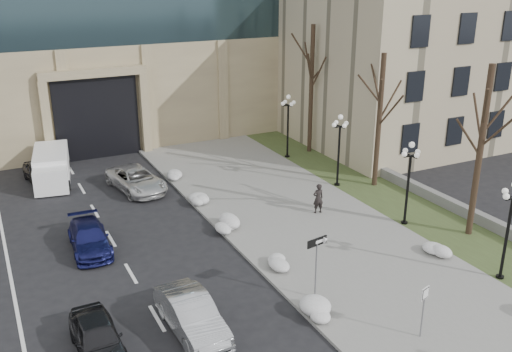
{
  "coord_description": "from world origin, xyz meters",
  "views": [
    {
      "loc": [
        -11.67,
        -9.26,
        13.31
      ],
      "look_at": [
        0.25,
        14.58,
        3.5
      ],
      "focal_mm": 40.0,
      "sensor_mm": 36.0,
      "label": 1
    }
  ],
  "objects_px": {
    "car_b": "(192,315)",
    "pedestrian": "(318,198)",
    "lamppost_b": "(409,172)",
    "car_c": "(89,238)",
    "box_truck": "(52,167)",
    "car_a": "(98,338)",
    "lamppost_c": "(339,141)",
    "car_e": "(40,173)",
    "one_way_sign": "(320,248)",
    "keep_sign": "(424,302)",
    "lamppost_d": "(288,118)",
    "car_d": "(136,180)",
    "lamppost_a": "(510,218)"
  },
  "relations": [
    {
      "from": "car_b",
      "to": "pedestrian",
      "type": "height_order",
      "value": "pedestrian"
    },
    {
      "from": "lamppost_b",
      "to": "car_e",
      "type": "bearing_deg",
      "value": 136.98
    },
    {
      "from": "box_truck",
      "to": "lamppost_b",
      "type": "relative_size",
      "value": 1.33
    },
    {
      "from": "lamppost_d",
      "to": "lamppost_a",
      "type": "bearing_deg",
      "value": -90.0
    },
    {
      "from": "one_way_sign",
      "to": "lamppost_d",
      "type": "xyz_separation_m",
      "value": [
        8.19,
        17.13,
        0.68
      ]
    },
    {
      "from": "car_d",
      "to": "one_way_sign",
      "type": "bearing_deg",
      "value": -87.4
    },
    {
      "from": "car_a",
      "to": "box_truck",
      "type": "distance_m",
      "value": 19.48
    },
    {
      "from": "car_e",
      "to": "one_way_sign",
      "type": "bearing_deg",
      "value": -74.08
    },
    {
      "from": "box_truck",
      "to": "lamppost_d",
      "type": "relative_size",
      "value": 1.33
    },
    {
      "from": "car_a",
      "to": "car_e",
      "type": "xyz_separation_m",
      "value": [
        0.42,
        19.48,
        0.0
      ]
    },
    {
      "from": "box_truck",
      "to": "car_d",
      "type": "bearing_deg",
      "value": -33.28
    },
    {
      "from": "car_d",
      "to": "car_a",
      "type": "bearing_deg",
      "value": -120.19
    },
    {
      "from": "lamppost_a",
      "to": "one_way_sign",
      "type": "bearing_deg",
      "value": 163.87
    },
    {
      "from": "car_e",
      "to": "pedestrian",
      "type": "distance_m",
      "value": 18.35
    },
    {
      "from": "car_e",
      "to": "keep_sign",
      "type": "height_order",
      "value": "keep_sign"
    },
    {
      "from": "car_a",
      "to": "lamppost_d",
      "type": "relative_size",
      "value": 0.84
    },
    {
      "from": "car_b",
      "to": "one_way_sign",
      "type": "xyz_separation_m",
      "value": [
        5.64,
        -0.2,
        1.66
      ]
    },
    {
      "from": "car_b",
      "to": "one_way_sign",
      "type": "bearing_deg",
      "value": -4.37
    },
    {
      "from": "lamppost_d",
      "to": "box_truck",
      "type": "bearing_deg",
      "value": 170.29
    },
    {
      "from": "lamppost_b",
      "to": "lamppost_c",
      "type": "bearing_deg",
      "value": 90.0
    },
    {
      "from": "lamppost_a",
      "to": "lamppost_b",
      "type": "xyz_separation_m",
      "value": [
        0.0,
        6.5,
        0.0
      ]
    },
    {
      "from": "car_a",
      "to": "keep_sign",
      "type": "xyz_separation_m",
      "value": [
        11.1,
        -4.6,
        0.97
      ]
    },
    {
      "from": "car_c",
      "to": "one_way_sign",
      "type": "height_order",
      "value": "one_way_sign"
    },
    {
      "from": "car_d",
      "to": "one_way_sign",
      "type": "distance_m",
      "value": 16.26
    },
    {
      "from": "one_way_sign",
      "to": "lamppost_b",
      "type": "distance_m",
      "value": 9.2
    },
    {
      "from": "lamppost_d",
      "to": "pedestrian",
      "type": "bearing_deg",
      "value": -109.84
    },
    {
      "from": "one_way_sign",
      "to": "keep_sign",
      "type": "relative_size",
      "value": 1.29
    },
    {
      "from": "box_truck",
      "to": "lamppost_c",
      "type": "distance_m",
      "value": 18.79
    },
    {
      "from": "one_way_sign",
      "to": "lamppost_b",
      "type": "height_order",
      "value": "lamppost_b"
    },
    {
      "from": "car_a",
      "to": "lamppost_c",
      "type": "xyz_separation_m",
      "value": [
        17.35,
        10.18,
        2.39
      ]
    },
    {
      "from": "car_a",
      "to": "pedestrian",
      "type": "relative_size",
      "value": 2.28
    },
    {
      "from": "lamppost_c",
      "to": "pedestrian",
      "type": "bearing_deg",
      "value": -137.64
    },
    {
      "from": "car_b",
      "to": "pedestrian",
      "type": "distance_m",
      "value": 12.62
    },
    {
      "from": "pedestrian",
      "to": "lamppost_b",
      "type": "xyz_separation_m",
      "value": [
        3.5,
        -3.31,
        2.08
      ]
    },
    {
      "from": "car_a",
      "to": "lamppost_c",
      "type": "bearing_deg",
      "value": 29.56
    },
    {
      "from": "car_c",
      "to": "box_truck",
      "type": "relative_size",
      "value": 0.7
    },
    {
      "from": "car_c",
      "to": "car_a",
      "type": "bearing_deg",
      "value": -96.29
    },
    {
      "from": "car_c",
      "to": "box_truck",
      "type": "distance_m",
      "value": 11.05
    },
    {
      "from": "car_b",
      "to": "car_e",
      "type": "xyz_separation_m",
      "value": [
        -3.11,
        19.73,
        -0.06
      ]
    },
    {
      "from": "car_c",
      "to": "lamppost_b",
      "type": "height_order",
      "value": "lamppost_b"
    },
    {
      "from": "car_e",
      "to": "lamppost_a",
      "type": "distance_m",
      "value": 28.1
    },
    {
      "from": "car_b",
      "to": "lamppost_c",
      "type": "xyz_separation_m",
      "value": [
        13.83,
        10.43,
        2.34
      ]
    },
    {
      "from": "lamppost_b",
      "to": "car_b",
      "type": "bearing_deg",
      "value": -164.12
    },
    {
      "from": "car_b",
      "to": "lamppost_b",
      "type": "distance_m",
      "value": 14.56
    },
    {
      "from": "car_d",
      "to": "lamppost_d",
      "type": "bearing_deg",
      "value": -3.37
    },
    {
      "from": "box_truck",
      "to": "lamppost_c",
      "type": "height_order",
      "value": "lamppost_c"
    },
    {
      "from": "car_a",
      "to": "one_way_sign",
      "type": "relative_size",
      "value": 1.37
    },
    {
      "from": "keep_sign",
      "to": "lamppost_d",
      "type": "distance_m",
      "value": 22.23
    },
    {
      "from": "car_b",
      "to": "lamppost_a",
      "type": "distance_m",
      "value": 14.26
    },
    {
      "from": "car_e",
      "to": "car_c",
      "type": "bearing_deg",
      "value": -92.88
    }
  ]
}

